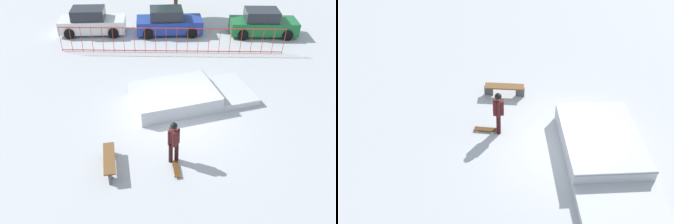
% 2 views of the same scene
% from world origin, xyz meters
% --- Properties ---
extents(ground_plane, '(60.00, 60.00, 0.00)m').
position_xyz_m(ground_plane, '(0.00, 0.00, 0.00)').
color(ground_plane, '#B7BABF').
extents(skate_ramp, '(5.89, 3.91, 0.74)m').
position_xyz_m(skate_ramp, '(0.36, 1.41, 0.32)').
color(skate_ramp, silver).
rests_on(skate_ramp, ground).
extents(skater, '(0.42, 0.43, 1.73)m').
position_xyz_m(skater, '(-0.31, -2.38, 1.01)').
color(skater, black).
rests_on(skater, ground).
extents(skateboard, '(0.31, 0.81, 0.09)m').
position_xyz_m(skateboard, '(-0.24, -2.88, 0.08)').
color(skateboard, '#593314').
rests_on(skateboard, ground).
extents(perimeter_fence, '(12.60, 0.80, 1.50)m').
position_xyz_m(perimeter_fence, '(0.00, 6.47, 0.77)').
color(perimeter_fence, '#B22D23').
rests_on(perimeter_fence, ground).
extents(park_bench, '(0.61, 1.65, 0.48)m').
position_xyz_m(park_bench, '(-2.56, -2.65, 0.36)').
color(park_bench, brown).
rests_on(park_bench, ground).
extents(parked_car_white, '(4.12, 1.96, 1.60)m').
position_xyz_m(parked_car_white, '(-4.92, 9.49, 0.72)').
color(parked_car_white, white).
rests_on(parked_car_white, ground).
extents(parked_car_blue, '(4.14, 2.00, 1.60)m').
position_xyz_m(parked_car_blue, '(-0.06, 9.29, 0.72)').
color(parked_car_blue, '#1E3899').
rests_on(parked_car_blue, ground).
extents(parked_car_green, '(4.19, 2.11, 1.60)m').
position_xyz_m(parked_car_green, '(5.81, 8.84, 0.72)').
color(parked_car_green, '#196B33').
rests_on(parked_car_green, ground).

